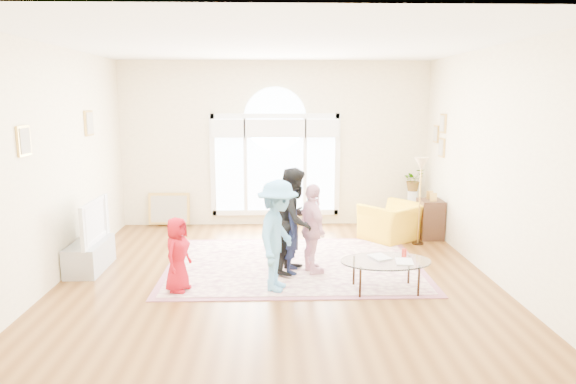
{
  "coord_description": "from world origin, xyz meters",
  "views": [
    {
      "loc": [
        -0.05,
        -7.03,
        2.5
      ],
      "look_at": [
        0.17,
        0.3,
        1.15
      ],
      "focal_mm": 32.0,
      "sensor_mm": 36.0,
      "label": 1
    }
  ],
  "objects_px": {
    "television": "(88,221)",
    "armchair": "(393,222)",
    "coffee_table": "(386,262)",
    "tv_console": "(90,256)",
    "area_rug": "(294,264)"
  },
  "relations": [
    {
      "from": "television",
      "to": "armchair",
      "type": "xyz_separation_m",
      "value": [
        4.83,
        1.5,
        -0.41
      ]
    },
    {
      "from": "television",
      "to": "coffee_table",
      "type": "height_order",
      "value": "television"
    },
    {
      "from": "coffee_table",
      "to": "armchair",
      "type": "distance_m",
      "value": 2.57
    },
    {
      "from": "television",
      "to": "tv_console",
      "type": "bearing_deg",
      "value": 180.0
    },
    {
      "from": "area_rug",
      "to": "television",
      "type": "relative_size",
      "value": 3.33
    },
    {
      "from": "television",
      "to": "coffee_table",
      "type": "xyz_separation_m",
      "value": [
        4.16,
        -0.99,
        -0.33
      ]
    },
    {
      "from": "armchair",
      "to": "area_rug",
      "type": "bearing_deg",
      "value": -2.04
    },
    {
      "from": "coffee_table",
      "to": "armchair",
      "type": "xyz_separation_m",
      "value": [
        0.67,
        2.48,
        -0.08
      ]
    },
    {
      "from": "tv_console",
      "to": "armchair",
      "type": "relative_size",
      "value": 1.01
    },
    {
      "from": "area_rug",
      "to": "television",
      "type": "xyz_separation_m",
      "value": [
        -3.01,
        -0.13,
        0.72
      ]
    },
    {
      "from": "tv_console",
      "to": "armchair",
      "type": "distance_m",
      "value": 5.06
    },
    {
      "from": "tv_console",
      "to": "television",
      "type": "height_order",
      "value": "television"
    },
    {
      "from": "coffee_table",
      "to": "tv_console",
      "type": "bearing_deg",
      "value": 164.88
    },
    {
      "from": "area_rug",
      "to": "coffee_table",
      "type": "xyz_separation_m",
      "value": [
        1.15,
        -1.11,
        0.39
      ]
    },
    {
      "from": "television",
      "to": "armchair",
      "type": "height_order",
      "value": "television"
    }
  ]
}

